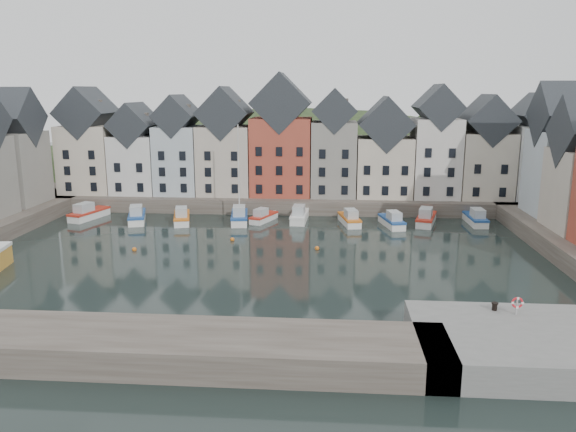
# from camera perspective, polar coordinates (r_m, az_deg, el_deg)

# --- Properties ---
(ground) EXTENTS (260.00, 260.00, 0.00)m
(ground) POSITION_cam_1_polar(r_m,az_deg,el_deg) (57.87, -3.13, -4.67)
(ground) COLOR black
(ground) RESTS_ON ground
(far_quay) EXTENTS (90.00, 16.00, 2.00)m
(far_quay) POSITION_cam_1_polar(r_m,az_deg,el_deg) (86.61, -0.57, 1.85)
(far_quay) COLOR #433B33
(far_quay) RESTS_ON ground
(near_quay) EXTENTS (18.00, 10.00, 2.00)m
(near_quay) POSITION_cam_1_polar(r_m,az_deg,el_deg) (41.05, 25.45, -11.89)
(near_quay) COLOR #60605E
(near_quay) RESTS_ON ground
(near_wall) EXTENTS (50.00, 6.00, 2.00)m
(near_wall) POSITION_cam_1_polar(r_m,az_deg,el_deg) (40.45, -21.96, -11.93)
(near_wall) COLOR #433B33
(near_wall) RESTS_ON ground
(hillside) EXTENTS (153.60, 70.40, 64.00)m
(hillside) POSITION_cam_1_polar(r_m,az_deg,el_deg) (116.44, 0.56, -4.95)
(hillside) COLOR black
(hillside) RESTS_ON ground
(far_terrace) EXTENTS (72.37, 8.16, 17.78)m
(far_terrace) POSITION_cam_1_polar(r_m,az_deg,el_deg) (83.29, 1.52, 6.89)
(far_terrace) COLOR beige
(far_terrace) RESTS_ON far_quay
(mooring_buoys) EXTENTS (20.50, 5.50, 0.50)m
(mooring_buoys) POSITION_cam_1_polar(r_m,az_deg,el_deg) (63.49, -6.09, -3.01)
(mooring_buoys) COLOR #CA6317
(mooring_buoys) RESTS_ON ground
(boat_a) EXTENTS (3.76, 6.99, 2.57)m
(boat_a) POSITION_cam_1_polar(r_m,az_deg,el_deg) (81.41, -19.63, 0.24)
(boat_a) COLOR silver
(boat_a) RESTS_ON ground
(boat_b) EXTENTS (3.94, 7.06, 2.59)m
(boat_b) POSITION_cam_1_polar(r_m,az_deg,el_deg) (77.62, -15.11, -0.03)
(boat_b) COLOR silver
(boat_b) RESTS_ON ground
(boat_c) EXTENTS (3.48, 6.72, 2.47)m
(boat_c) POSITION_cam_1_polar(r_m,az_deg,el_deg) (75.74, -10.74, -0.14)
(boat_c) COLOR silver
(boat_c) RESTS_ON ground
(boat_d) EXTENTS (3.08, 7.09, 13.10)m
(boat_d) POSITION_cam_1_polar(r_m,az_deg,el_deg) (74.86, -4.96, -0.03)
(boat_d) COLOR silver
(boat_d) RESTS_ON ground
(boat_e) EXTENTS (3.53, 5.63, 2.07)m
(boat_e) POSITION_cam_1_polar(r_m,az_deg,el_deg) (75.28, -2.53, -0.10)
(boat_e) COLOR silver
(boat_e) RESTS_ON ground
(boat_f) EXTENTS (2.32, 6.66, 2.53)m
(boat_f) POSITION_cam_1_polar(r_m,az_deg,el_deg) (75.33, 1.16, 0.02)
(boat_f) COLOR silver
(boat_f) RESTS_ON ground
(boat_g) EXTENTS (3.08, 6.39, 2.36)m
(boat_g) POSITION_cam_1_polar(r_m,az_deg,el_deg) (74.04, 6.28, -0.32)
(boat_g) COLOR silver
(boat_g) RESTS_ON ground
(boat_h) EXTENTS (3.18, 6.36, 2.34)m
(boat_h) POSITION_cam_1_polar(r_m,az_deg,el_deg) (73.69, 10.52, -0.52)
(boat_h) COLOR silver
(boat_h) RESTS_ON ground
(boat_i) EXTENTS (3.75, 6.99, 2.56)m
(boat_i) POSITION_cam_1_polar(r_m,az_deg,el_deg) (75.80, 13.85, -0.26)
(boat_i) COLOR silver
(boat_i) RESTS_ON ground
(boat_j) EXTENTS (2.09, 6.34, 2.42)m
(boat_j) POSITION_cam_1_polar(r_m,az_deg,el_deg) (77.77, 18.53, -0.26)
(boat_j) COLOR silver
(boat_j) RESTS_ON ground
(mooring_bollard) EXTENTS (0.48, 0.48, 0.56)m
(mooring_bollard) POSITION_cam_1_polar(r_m,az_deg,el_deg) (42.70, 20.26, -8.58)
(mooring_bollard) COLOR black
(mooring_bollard) RESTS_ON near_quay
(life_ring_post) EXTENTS (0.80, 0.17, 1.30)m
(life_ring_post) POSITION_cam_1_polar(r_m,az_deg,el_deg) (42.21, 22.26, -8.19)
(life_ring_post) COLOR gray
(life_ring_post) RESTS_ON near_quay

